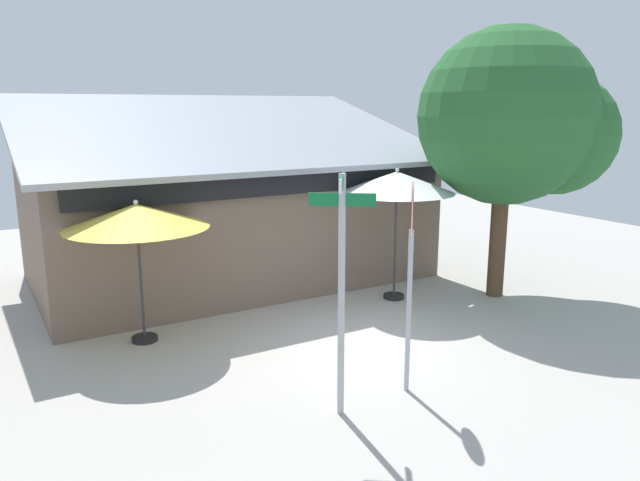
{
  "coord_description": "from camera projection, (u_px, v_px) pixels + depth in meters",
  "views": [
    {
      "loc": [
        -5.48,
        -7.95,
        3.97
      ],
      "look_at": [
        -0.07,
        1.2,
        1.6
      ],
      "focal_mm": 33.86,
      "sensor_mm": 36.0,
      "label": 1
    }
  ],
  "objects": [
    {
      "name": "cafe_building",
      "position": [
        229.0,
        213.0,
        14.14
      ],
      "size": [
        9.05,
        5.61,
        4.26
      ],
      "color": "#705B4C",
      "rests_on": "ground"
    },
    {
      "name": "shade_tree",
      "position": [
        518.0,
        121.0,
        12.21
      ],
      "size": [
        4.01,
        3.57,
        5.55
      ],
      "color": "brown",
      "rests_on": "ground"
    },
    {
      "name": "patio_umbrella_mustard_left",
      "position": [
        137.0,
        217.0,
        9.97
      ],
      "size": [
        2.38,
        2.38,
        2.47
      ],
      "color": "black",
      "rests_on": "ground"
    },
    {
      "name": "ground_plane",
      "position": [
        359.0,
        348.0,
        10.27
      ],
      "size": [
        28.0,
        28.0,
        0.1
      ],
      "primitive_type": "cube",
      "color": "#ADA8A0"
    },
    {
      "name": "patio_umbrella_ivory_center",
      "position": [
        397.0,
        183.0,
        12.23
      ],
      "size": [
        2.35,
        2.35,
        2.75
      ],
      "color": "black",
      "rests_on": "ground"
    },
    {
      "name": "street_sign_post",
      "position": [
        342.0,
        273.0,
        7.57
      ],
      "size": [
        0.7,
        0.75,
        3.18
      ],
      "color": "#A8AAB2",
      "rests_on": "ground"
    },
    {
      "name": "stop_sign",
      "position": [
        411.0,
        248.0,
        8.18
      ],
      "size": [
        0.48,
        0.59,
        3.03
      ],
      "color": "#A8AAB2",
      "rests_on": "ground"
    }
  ]
}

